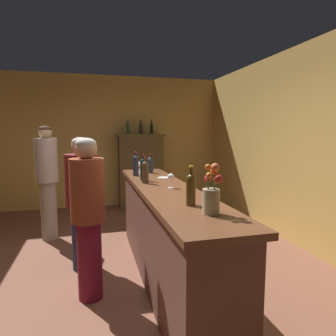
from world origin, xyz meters
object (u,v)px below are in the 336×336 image
wine_glass_rear (171,177)px  flower_arrangement (212,194)px  wine_bottle_merlot (136,164)px  wine_bottle_syrah (143,169)px  wine_bottle_riesling (145,171)px  display_bottle_midleft (141,128)px  cheese_plate (165,178)px  wine_bottle_malbec (191,188)px  wine_glass_front (139,164)px  patron_near_entrance (47,177)px  patron_in_navy (88,211)px  patron_tall (82,198)px  bar_counter (165,234)px  display_bottle_left (128,127)px  wine_bottle_rose (150,164)px  display_cabinet (141,169)px  display_bottle_center (151,128)px  wine_glass_mid (139,166)px

wine_glass_rear → flower_arrangement: 1.02m
wine_bottle_merlot → wine_bottle_syrah: (0.03, -0.40, -0.01)m
wine_bottle_riesling → wine_bottle_syrah: size_ratio=0.95×
wine_bottle_merlot → display_bottle_midleft: bearing=78.7°
wine_bottle_merlot → cheese_plate: (0.32, -0.31, -0.15)m
flower_arrangement → wine_bottle_malbec: bearing=102.7°
wine_glass_front → wine_bottle_syrah: bearing=-96.3°
patron_near_entrance → patron_in_navy: (0.60, -1.82, -0.08)m
patron_tall → bar_counter: bearing=-18.3°
patron_in_navy → display_bottle_left: bearing=51.6°
display_bottle_left → patron_near_entrance: (-1.42, -1.59, -0.77)m
wine_bottle_rose → flower_arrangement: size_ratio=0.75×
wine_bottle_rose → patron_in_navy: 1.55m
display_cabinet → wine_bottle_syrah: (-0.43, -2.77, 0.36)m
bar_counter → wine_bottle_syrah: wine_bottle_syrah is taller
wine_glass_front → wine_bottle_merlot: bearing=-104.8°
bar_counter → display_bottle_midleft: display_bottle_midleft is taller
wine_glass_rear → cheese_plate: bearing=81.6°
wine_bottle_syrah → cheese_plate: 0.33m
wine_glass_front → patron_in_navy: bearing=-116.1°
bar_counter → display_cabinet: size_ratio=1.96×
wine_bottle_riesling → wine_glass_front: bearing=84.4°
wine_bottle_malbec → wine_glass_rear: size_ratio=2.09×
cheese_plate → patron_tall: size_ratio=0.11×
wine_bottle_syrah → patron_tall: 0.79m
wine_bottle_malbec → wine_bottle_rose: (0.06, 1.92, -0.02)m
bar_counter → wine_glass_rear: 0.63m
wine_bottle_malbec → wine_bottle_merlot: wine_bottle_merlot is taller
wine_bottle_syrah → display_bottle_center: 2.90m
wine_bottle_rose → display_bottle_midleft: display_bottle_midleft is taller
wine_bottle_syrah → patron_tall: size_ratio=0.20×
wine_bottle_rose → patron_in_navy: patron_in_navy is taller
wine_bottle_malbec → cheese_plate: bearing=84.5°
bar_counter → wine_glass_mid: bearing=94.9°
patron_tall → display_bottle_left: bearing=84.7°
wine_bottle_rose → flower_arrangement: (0.01, -2.19, 0.02)m
display_bottle_midleft → patron_tall: 3.10m
bar_counter → wine_glass_mid: (-0.10, 1.14, 0.61)m
wine_bottle_syrah → patron_in_navy: (-0.65, -0.64, -0.31)m
wine_glass_rear → patron_near_entrance: bearing=129.8°
wine_glass_mid → display_bottle_left: bearing=86.9°
wine_bottle_syrah → patron_in_navy: 0.96m
cheese_plate → wine_bottle_riesling: bearing=-135.8°
wine_bottle_merlot → wine_bottle_riesling: 0.60m
display_cabinet → wine_glass_rear: 3.35m
wine_bottle_riesling → patron_near_entrance: patron_near_entrance is taller
wine_bottle_rose → display_bottle_midleft: 2.23m
display_cabinet → display_bottle_center: bearing=0.0°
bar_counter → wine_bottle_syrah: (-0.15, 0.49, 0.66)m
wine_glass_rear → display_bottle_midleft: display_bottle_midleft is taller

